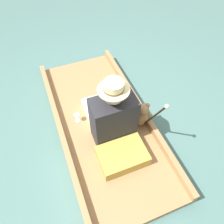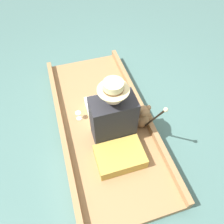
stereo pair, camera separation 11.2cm
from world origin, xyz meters
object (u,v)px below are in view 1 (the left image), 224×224
seated_person (111,115)px  teddy_bear (142,115)px  walking_cane (156,115)px  wine_glass (77,116)px

seated_person → teddy_bear: bearing=-7.8°
seated_person → walking_cane: size_ratio=1.19×
seated_person → teddy_bear: size_ratio=2.37×
teddy_bear → walking_cane: walking_cane is taller
wine_glass → seated_person: bearing=-41.2°
teddy_bear → wine_glass: teddy_bear is taller
seated_person → teddy_bear: seated_person is taller
wine_glass → teddy_bear: bearing=-25.0°
seated_person → wine_glass: seated_person is taller
teddy_bear → seated_person: bearing=174.2°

